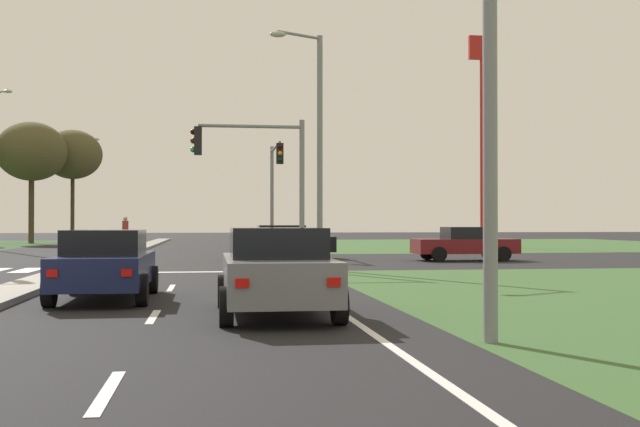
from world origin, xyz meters
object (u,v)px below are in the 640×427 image
Objects in this scene: car_grey_fifth at (276,271)px; traffic_signal_near_right at (261,167)px; treeline_third at (32,152)px; car_black_second at (284,242)px; traffic_signal_far_right at (275,178)px; street_lamp_second at (315,138)px; pedestrian_at_median at (125,229)px; car_maroon_near at (465,243)px; treeline_fourth at (73,155)px; street_lamp_fourth at (75,183)px; car_navy_third at (106,264)px; fastfood_pole_sign at (482,97)px.

car_grey_fifth is 0.84× the size of traffic_signal_near_right.
car_grey_fifth is 0.45× the size of treeline_third.
car_black_second is 4.14m from traffic_signal_far_right.
street_lamp_second is 19.44m from pedestrian_at_median.
car_maroon_near is 42.01m from treeline_fourth.
pedestrian_at_median is at bearing 142.18° from traffic_signal_far_right.
street_lamp_fourth is 31.11m from pedestrian_at_median.
street_lamp_second is at bearing 79.28° from car_grey_fifth.
car_navy_third is 0.85× the size of traffic_signal_near_right.
traffic_signal_far_right is 10.25m from pedestrian_at_median.
car_black_second is 42.04m from street_lamp_fourth.
car_navy_third is at bearing -79.70° from street_lamp_fourth.
car_maroon_near is at bearing 70.37° from car_black_second.
car_navy_third is at bearing -104.29° from traffic_signal_far_right.
fastfood_pole_sign reaches higher than street_lamp_fourth.
treeline_fourth reaches higher than car_grey_fifth.
treeline_third is at bearing 38.29° from car_maroon_near.
treeline_fourth reaches higher than car_black_second.
car_black_second is at bearing -67.73° from street_lamp_fourth.
traffic_signal_far_right is at bearing 55.05° from car_maroon_near.
street_lamp_fourth is 5.14× the size of pedestrian_at_median.
treeline_fourth is at bearing -81.74° from street_lamp_fourth.
car_maroon_near is 20.31m from car_navy_third.
street_lamp_fourth is at bearing 100.30° from car_navy_third.
treeline_third reaches higher than car_navy_third.
treeline_third is at bearing -134.64° from treeline_fourth.
traffic_signal_near_right is at bearing 161.37° from pedestrian_at_median.
treeline_third reaches higher than car_black_second.
car_grey_fifth is 30.88m from pedestrian_at_median.
traffic_signal_far_right reaches higher than car_black_second.
fastfood_pole_sign is (15.00, 11.95, 6.32)m from traffic_signal_far_right.
traffic_signal_near_right is 0.36× the size of fastfood_pole_sign.
pedestrian_at_median is 24.96m from treeline_fourth.
treeline_fourth is (-15.20, 40.44, 2.78)m from street_lamp_second.
car_grey_fifth is at bearing -76.62° from treeline_fourth.
traffic_signal_far_right is 1.07× the size of traffic_signal_near_right.
car_black_second is at bearing -86.20° from traffic_signal_far_right.
street_lamp_second is (-7.37, -5.65, 3.88)m from car_maroon_near.
treeline_fourth is at bearing 110.60° from street_lamp_second.
traffic_signal_near_right is at bearing -67.16° from treeline_third.
traffic_signal_far_right is 2.99× the size of pedestrian_at_median.
treeline_third is (-15.45, 50.76, 6.58)m from car_grey_fifth.
street_lamp_second is 49.77m from street_lamp_fourth.
pedestrian_at_median is at bearing 95.30° from car_navy_third.
treeline_third is (-32.41, 14.59, -2.82)m from fastfood_pole_sign.
car_maroon_near is 0.98× the size of car_black_second.
street_lamp_fourth is at bearing 108.96° from street_lamp_second.
fastfood_pole_sign reaches higher than car_maroon_near.
street_lamp_second reaches higher than car_navy_third.
street_lamp_second reaches higher than car_black_second.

